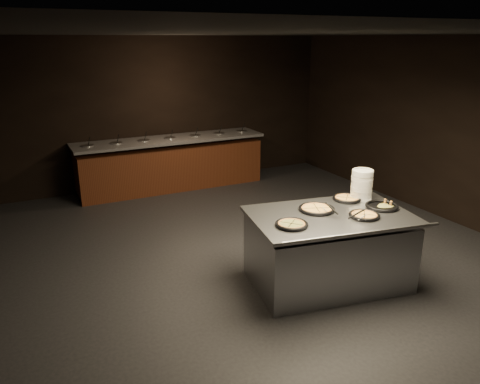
{
  "coord_description": "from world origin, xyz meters",
  "views": [
    {
      "loc": [
        -2.78,
        -5.02,
        2.85
      ],
      "look_at": [
        -0.12,
        0.3,
        0.89
      ],
      "focal_mm": 35.0,
      "sensor_mm": 36.0,
      "label": 1
    }
  ],
  "objects_px": {
    "pan_cheese_whole": "(317,209)",
    "plate_stack": "(362,184)",
    "serving_counter": "(328,251)",
    "pan_veggie_whole": "(292,224)"
  },
  "relations": [
    {
      "from": "pan_cheese_whole",
      "to": "plate_stack",
      "type": "bearing_deg",
      "value": 8.27
    },
    {
      "from": "serving_counter",
      "to": "plate_stack",
      "type": "height_order",
      "value": "plate_stack"
    },
    {
      "from": "pan_veggie_whole",
      "to": "plate_stack",
      "type": "bearing_deg",
      "value": 16.72
    },
    {
      "from": "plate_stack",
      "to": "pan_veggie_whole",
      "type": "bearing_deg",
      "value": -163.28
    },
    {
      "from": "pan_veggie_whole",
      "to": "pan_cheese_whole",
      "type": "distance_m",
      "value": 0.6
    },
    {
      "from": "serving_counter",
      "to": "plate_stack",
      "type": "distance_m",
      "value": 1.0
    },
    {
      "from": "plate_stack",
      "to": "pan_veggie_whole",
      "type": "distance_m",
      "value": 1.36
    },
    {
      "from": "plate_stack",
      "to": "pan_veggie_whole",
      "type": "height_order",
      "value": "plate_stack"
    },
    {
      "from": "serving_counter",
      "to": "plate_stack",
      "type": "bearing_deg",
      "value": 32.91
    },
    {
      "from": "plate_stack",
      "to": "pan_cheese_whole",
      "type": "height_order",
      "value": "plate_stack"
    }
  ]
}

